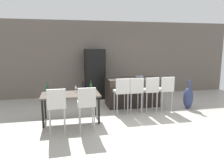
{
  "coord_description": "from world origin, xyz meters",
  "views": [
    {
      "loc": [
        -1.89,
        -5.86,
        1.97
      ],
      "look_at": [
        -0.53,
        0.32,
        0.85
      ],
      "focal_mm": 34.97,
      "sensor_mm": 36.0,
      "label": 1
    }
  ],
  "objects": [
    {
      "name": "dining_chair_near",
      "position": [
        -2.09,
        -1.04,
        0.7
      ],
      "size": [
        0.42,
        0.42,
        1.05
      ],
      "color": "silver",
      "rests_on": "ground_plane"
    },
    {
      "name": "wine_bottle_far",
      "position": [
        -1.42,
        -0.14,
        0.86
      ],
      "size": [
        0.08,
        0.08,
        0.3
      ],
      "color": "black",
      "rests_on": "dining_table"
    },
    {
      "name": "fruit_bowl",
      "position": [
        0.49,
        0.81,
        0.96
      ],
      "size": [
        0.3,
        0.3,
        0.07
      ],
      "primitive_type": "cylinder",
      "color": "#333338",
      "rests_on": "kitchen_island"
    },
    {
      "name": "floor_vase",
      "position": [
        1.89,
        0.15,
        0.35
      ],
      "size": [
        0.31,
        0.31,
        0.91
      ],
      "color": "navy",
      "rests_on": "ground_plane"
    },
    {
      "name": "back_wall",
      "position": [
        0.0,
        2.67,
        1.45
      ],
      "size": [
        10.0,
        0.12,
        2.9
      ],
      "primitive_type": "cube",
      "color": "#665B51",
      "rests_on": "ground_plane"
    },
    {
      "name": "dining_table",
      "position": [
        -1.76,
        -0.26,
        0.67
      ],
      "size": [
        1.48,
        0.82,
        0.74
      ],
      "color": "#4C4238",
      "rests_on": "ground_plane"
    },
    {
      "name": "bar_chair_left",
      "position": [
        -0.29,
        0.1,
        0.7
      ],
      "size": [
        0.41,
        0.41,
        1.05
      ],
      "color": "silver",
      "rests_on": "ground_plane"
    },
    {
      "name": "wine_glass_left",
      "position": [
        -1.61,
        0.01,
        0.86
      ],
      "size": [
        0.07,
        0.07,
        0.17
      ],
      "color": "silver",
      "rests_on": "dining_table"
    },
    {
      "name": "bar_chair_middle",
      "position": [
        0.13,
        0.1,
        0.7
      ],
      "size": [
        0.4,
        0.4,
        1.05
      ],
      "color": "silver",
      "rests_on": "ground_plane"
    },
    {
      "name": "ground_plane",
      "position": [
        0.0,
        0.0,
        0.0
      ],
      "size": [
        10.0,
        10.0,
        0.0
      ],
      "primitive_type": "plane",
      "color": "#ADA89E"
    },
    {
      "name": "dining_chair_far",
      "position": [
        -1.42,
        -1.04,
        0.7
      ],
      "size": [
        0.4,
        0.4,
        1.05
      ],
      "color": "silver",
      "rests_on": "ground_plane"
    },
    {
      "name": "bar_chair_right",
      "position": [
        0.6,
        0.1,
        0.7
      ],
      "size": [
        0.4,
        0.4,
        1.05
      ],
      "color": "silver",
      "rests_on": "ground_plane"
    },
    {
      "name": "wine_bottle_right",
      "position": [
        -2.34,
        -0.1,
        0.86
      ],
      "size": [
        0.07,
        0.07,
        0.31
      ],
      "color": "#194723",
      "rests_on": "dining_table"
    },
    {
      "name": "bar_chair_far",
      "position": [
        1.09,
        0.1,
        0.7
      ],
      "size": [
        0.41,
        0.41,
        1.05
      ],
      "color": "silver",
      "rests_on": "ground_plane"
    },
    {
      "name": "wine_bottle_middle",
      "position": [
        -1.22,
        -0.26,
        0.87
      ],
      "size": [
        0.07,
        0.07,
        0.33
      ],
      "color": "#194723",
      "rests_on": "dining_table"
    },
    {
      "name": "kitchen_island",
      "position": [
        0.27,
        0.9,
        0.46
      ],
      "size": [
        1.67,
        0.85,
        0.92
      ],
      "primitive_type": "cube",
      "color": "black",
      "rests_on": "ground_plane"
    },
    {
      "name": "refrigerator",
      "position": [
        -0.77,
        2.23,
        0.92
      ],
      "size": [
        0.72,
        0.68,
        1.84
      ],
      "primitive_type": "cube",
      "color": "black",
      "rests_on": "ground_plane"
    }
  ]
}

